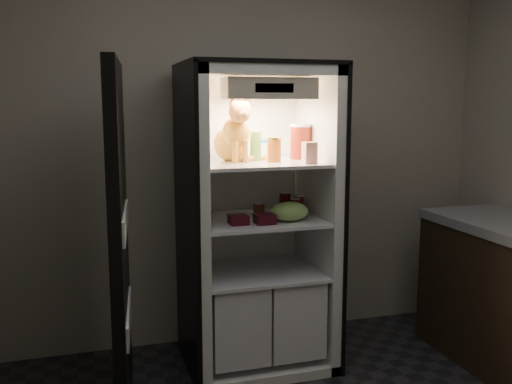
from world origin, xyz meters
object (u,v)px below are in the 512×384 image
grape_bag (289,211)px  pepper_jar (300,142)px  refrigerator (255,240)px  berry_box_left (238,220)px  soda_can_b (298,205)px  soda_can_c (295,208)px  tabby_cat (234,137)px  parmesan_shaker (256,146)px  condiment_jar (259,210)px  mayo_tub (264,149)px  salsa_jar (274,150)px  soda_can_a (285,203)px  cream_carton (310,153)px  berry_box_right (265,219)px

grape_bag → pepper_jar: bearing=54.4°
refrigerator → berry_box_left: refrigerator is taller
soda_can_b → soda_can_c: bearing=-123.0°
tabby_cat → parmesan_shaker: (0.14, -0.01, -0.06)m
soda_can_b → condiment_jar: (-0.27, -0.02, -0.01)m
tabby_cat → soda_can_c: 0.58m
mayo_tub → soda_can_c: bearing=-58.8°
salsa_jar → grape_bag: 0.38m
soda_can_b → berry_box_left: 0.47m
tabby_cat → soda_can_a: 0.56m
cream_carton → soda_can_b: bearing=83.1°
soda_can_b → tabby_cat: bearing=177.6°
refrigerator → mayo_tub: size_ratio=16.05×
pepper_jar → condiment_jar: bearing=-171.0°
tabby_cat → cream_carton: tabby_cat is taller
tabby_cat → salsa_jar: (0.22, -0.11, -0.07)m
mayo_tub → soda_can_c: (0.13, -0.22, -0.35)m
soda_can_a → grape_bag: (-0.06, -0.23, -0.01)m
mayo_tub → berry_box_right: 0.52m
soda_can_c → berry_box_right: bearing=-152.6°
cream_carton → condiment_jar: cream_carton is taller
refrigerator → berry_box_right: size_ratio=16.70×
salsa_jar → soda_can_c: bearing=7.0°
soda_can_c → berry_box_right: (-0.24, -0.12, -0.03)m
pepper_jar → soda_can_b: (-0.02, -0.03, -0.40)m
pepper_jar → berry_box_right: pepper_jar is taller
pepper_jar → grape_bag: size_ratio=0.94×
refrigerator → mayo_tub: (0.10, 0.12, 0.56)m
soda_can_b → berry_box_right: 0.36m
parmesan_shaker → grape_bag: bearing=-49.0°
refrigerator → cream_carton: bearing=-46.6°
refrigerator → berry_box_left: 0.31m
refrigerator → berry_box_right: refrigerator is taller
tabby_cat → condiment_jar: 0.47m
cream_carton → soda_can_b: cream_carton is taller
pepper_jar → condiment_jar: pepper_jar is taller
tabby_cat → soda_can_b: tabby_cat is taller
soda_can_b → condiment_jar: 0.27m
pepper_jar → soda_can_c: 0.42m
salsa_jar → mayo_tub: bearing=86.6°
soda_can_b → soda_can_c: 0.09m
cream_carton → soda_can_a: (-0.04, 0.31, -0.34)m
refrigerator → pepper_jar: refrigerator is taller
mayo_tub → soda_can_a: mayo_tub is taller
soda_can_a → berry_box_right: bearing=-130.1°
parmesan_shaker → cream_carton: size_ratio=1.42×
soda_can_a → mayo_tub: bearing=146.4°
berry_box_right → pepper_jar: bearing=36.7°
soda_can_a → salsa_jar: bearing=-129.1°
tabby_cat → berry_box_left: tabby_cat is taller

